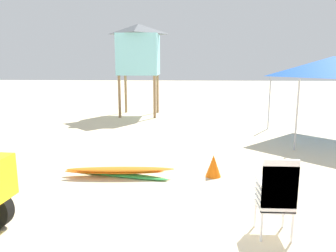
# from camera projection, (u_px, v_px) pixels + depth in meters

# --- Properties ---
(stacked_plastic_chairs) EXTENTS (0.48, 0.48, 1.20)m
(stacked_plastic_chairs) POSITION_uv_depth(u_px,v_px,m) (277.00, 192.00, 4.57)
(stacked_plastic_chairs) COLOR white
(stacked_plastic_chairs) RESTS_ON ground
(surfboard_pile) EXTENTS (2.43, 0.79, 0.24)m
(surfboard_pile) POSITION_uv_depth(u_px,v_px,m) (118.00, 171.00, 7.14)
(surfboard_pile) COLOR green
(surfboard_pile) RESTS_ON ground
(popup_canopy) EXTENTS (3.07, 3.07, 2.64)m
(popup_canopy) POSITION_uv_depth(u_px,v_px,m) (333.00, 66.00, 10.25)
(popup_canopy) COLOR #B2B2B7
(popup_canopy) RESTS_ON ground
(lifeguard_tower) EXTENTS (1.98, 1.98, 4.13)m
(lifeguard_tower) POSITION_uv_depth(u_px,v_px,m) (139.00, 49.00, 14.84)
(lifeguard_tower) COLOR olive
(lifeguard_tower) RESTS_ON ground
(traffic_cone_near) EXTENTS (0.34, 0.34, 0.49)m
(traffic_cone_near) POSITION_uv_depth(u_px,v_px,m) (213.00, 166.00, 7.15)
(traffic_cone_near) COLOR orange
(traffic_cone_near) RESTS_ON ground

